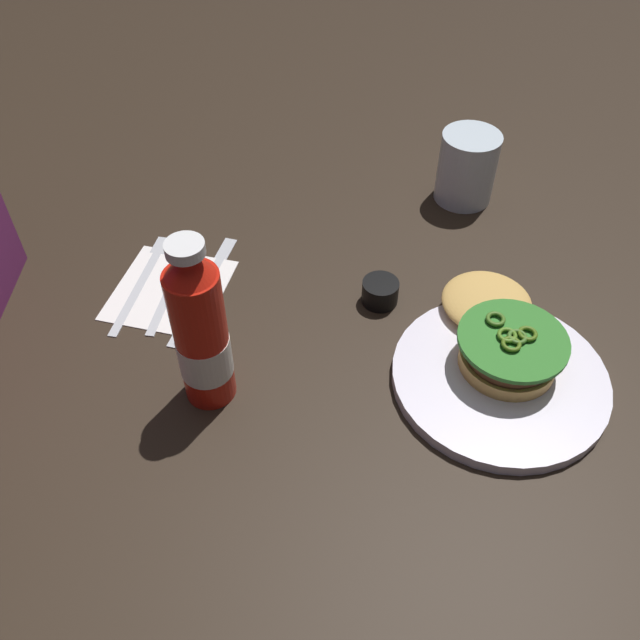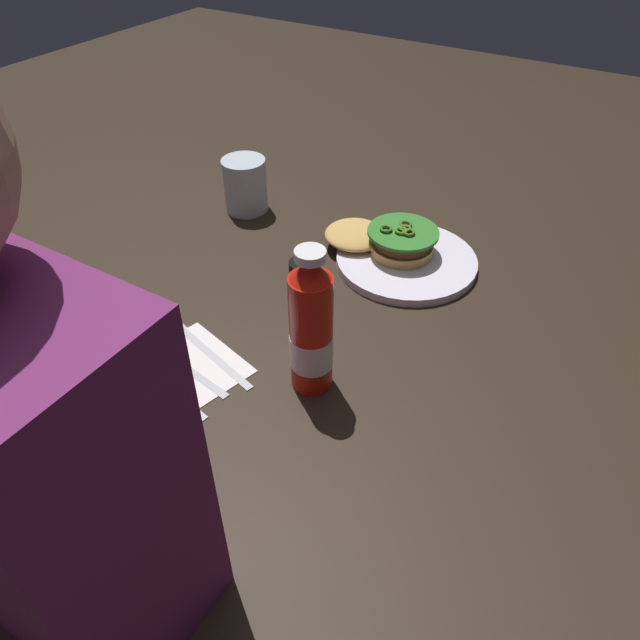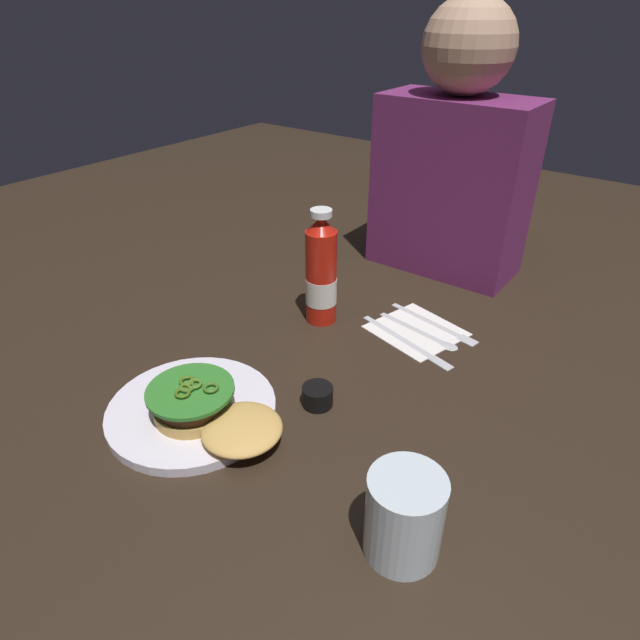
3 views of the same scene
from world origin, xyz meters
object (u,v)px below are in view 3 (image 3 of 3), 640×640
object	(u,v)px
ketchup_bottle	(321,274)
spoon_utensil	(428,335)
dinner_plate	(192,410)
butter_knife	(411,343)
fork_utensil	(440,325)
burger_sandwich	(210,411)
condiment_cup	(317,396)
water_glass	(404,516)
diner_person	(455,157)
napkin	(416,330)

from	to	relation	value
ketchup_bottle	spoon_utensil	distance (m)	0.23
dinner_plate	butter_knife	distance (m)	0.41
butter_knife	fork_utensil	bearing A→B (deg)	80.54
burger_sandwich	condiment_cup	xyz separation A→B (m)	(0.09, 0.14, -0.02)
ketchup_bottle	dinner_plate	bearing A→B (deg)	-88.37
dinner_plate	fork_utensil	distance (m)	0.49
water_glass	spoon_utensil	distance (m)	0.46
burger_sandwich	fork_utensil	distance (m)	0.48
butter_knife	spoon_utensil	bearing A→B (deg)	74.43
butter_knife	spoon_utensil	xyz separation A→B (m)	(0.01, 0.04, 0.00)
diner_person	water_glass	bearing A→B (deg)	-67.40
spoon_utensil	water_glass	bearing A→B (deg)	-66.88
burger_sandwich	fork_utensil	xyz separation A→B (m)	(0.14, 0.46, -0.03)
butter_knife	dinner_plate	bearing A→B (deg)	-115.73
burger_sandwich	spoon_utensil	world-z (taller)	burger_sandwich
dinner_plate	butter_knife	bearing A→B (deg)	64.27
ketchup_bottle	butter_knife	xyz separation A→B (m)	(0.19, 0.02, -0.09)
napkin	spoon_utensil	size ratio (longest dim) A/B	0.87
burger_sandwich	napkin	xyz separation A→B (m)	(0.11, 0.42, -0.03)
napkin	butter_knife	world-z (taller)	butter_knife
water_glass	butter_knife	size ratio (longest dim) A/B	0.51
burger_sandwich	water_glass	size ratio (longest dim) A/B	1.96
dinner_plate	burger_sandwich	size ratio (longest dim) A/B	1.20
water_glass	fork_utensil	distance (m)	0.50
ketchup_bottle	fork_utensil	size ratio (longest dim) A/B	1.13
condiment_cup	butter_knife	size ratio (longest dim) A/B	0.23
condiment_cup	napkin	bearing A→B (deg)	85.56
diner_person	dinner_plate	bearing A→B (deg)	-95.59
burger_sandwich	dinner_plate	bearing A→B (deg)	173.27
burger_sandwich	diner_person	bearing A→B (deg)	88.38
butter_knife	diner_person	size ratio (longest dim) A/B	0.39
butter_knife	diner_person	world-z (taller)	diner_person
burger_sandwich	water_glass	bearing A→B (deg)	-1.18
water_glass	dinner_plate	bearing A→B (deg)	178.08
dinner_plate	burger_sandwich	bearing A→B (deg)	-6.73
napkin	diner_person	bearing A→B (deg)	107.36
butter_knife	spoon_utensil	world-z (taller)	same
spoon_utensil	dinner_plate	bearing A→B (deg)	-114.69
water_glass	fork_utensil	xyz separation A→B (m)	(-0.18, 0.46, -0.05)
water_glass	fork_utensil	bearing A→B (deg)	110.97
water_glass	spoon_utensil	xyz separation A→B (m)	(-0.18, 0.42, -0.05)
napkin	dinner_plate	bearing A→B (deg)	-111.21
ketchup_bottle	diner_person	bearing A→B (deg)	77.85
water_glass	butter_knife	world-z (taller)	water_glass
ketchup_bottle	fork_utensil	xyz separation A→B (m)	(0.20, 0.11, -0.09)
butter_knife	diner_person	distance (m)	0.43
condiment_cup	diner_person	size ratio (longest dim) A/B	0.09
butter_knife	burger_sandwich	bearing A→B (deg)	-108.89
napkin	burger_sandwich	bearing A→B (deg)	-104.89
dinner_plate	water_glass	size ratio (longest dim) A/B	2.34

